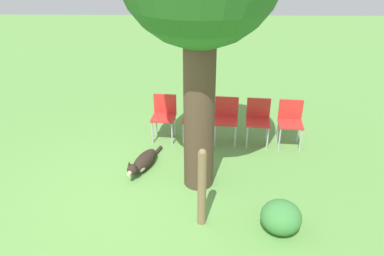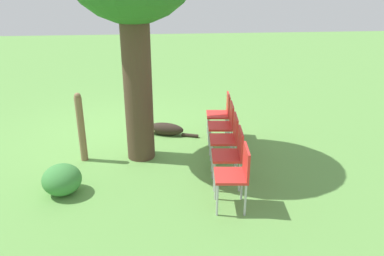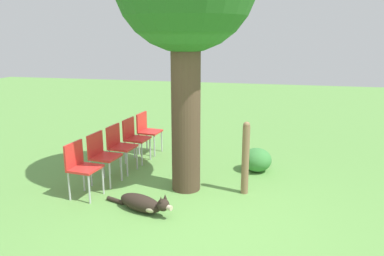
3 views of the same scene
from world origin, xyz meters
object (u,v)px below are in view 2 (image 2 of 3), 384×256
(red_chair_4, at_px, (237,172))
(red_chair_2, at_px, (228,136))
(fence_post, at_px, (81,127))
(red_chair_1, at_px, (225,123))
(dog, at_px, (163,128))
(red_chair_0, at_px, (222,112))
(red_chair_3, at_px, (232,153))

(red_chair_4, bearing_deg, red_chair_2, -89.54)
(fence_post, relative_size, red_chair_1, 1.35)
(dog, distance_m, red_chair_4, 2.84)
(dog, height_order, red_chair_4, red_chair_4)
(fence_post, xyz_separation_m, red_chair_1, (-2.42, -0.12, -0.07))
(dog, height_order, red_chair_1, red_chair_1)
(red_chair_0, xyz_separation_m, red_chair_2, (0.11, 1.19, 0.00))
(red_chair_1, distance_m, red_chair_2, 0.60)
(dog, bearing_deg, red_chair_2, 144.27)
(fence_post, bearing_deg, dog, -143.63)
(fence_post, distance_m, red_chair_2, 2.41)
(fence_post, xyz_separation_m, red_chair_3, (-2.31, 1.07, -0.07))
(dog, xyz_separation_m, red_chair_4, (-0.90, 2.66, 0.40))
(fence_post, bearing_deg, red_chair_0, -163.93)
(dog, relative_size, red_chair_4, 1.33)
(red_chair_3, bearing_deg, dog, -59.33)
(dog, xyz_separation_m, fence_post, (1.36, 1.00, 0.47))
(dog, distance_m, fence_post, 1.75)
(red_chair_0, bearing_deg, red_chair_4, 90.46)
(dog, xyz_separation_m, red_chair_3, (-0.95, 2.07, 0.40))
(red_chair_2, bearing_deg, red_chair_3, 90.46)
(red_chair_3, bearing_deg, red_chair_0, -89.54)
(fence_post, height_order, red_chair_1, fence_post)
(red_chair_2, bearing_deg, red_chair_4, 90.46)
(red_chair_2, distance_m, red_chair_4, 1.19)
(red_chair_1, bearing_deg, red_chair_2, 90.46)
(red_chair_3, bearing_deg, fence_post, -18.92)
(fence_post, xyz_separation_m, red_chair_0, (-2.48, -0.71, -0.07))
(dog, height_order, fence_post, fence_post)
(red_chair_2, distance_m, red_chair_3, 0.60)
(fence_post, distance_m, red_chair_1, 2.43)
(fence_post, xyz_separation_m, red_chair_4, (-2.25, 1.66, -0.07))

